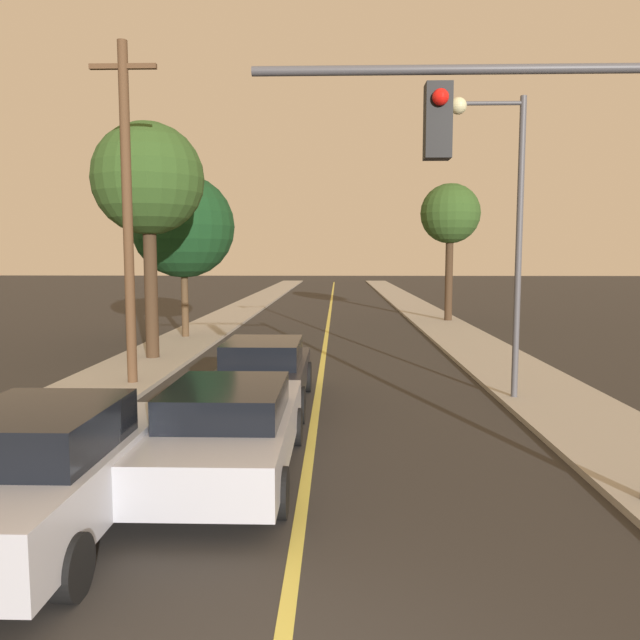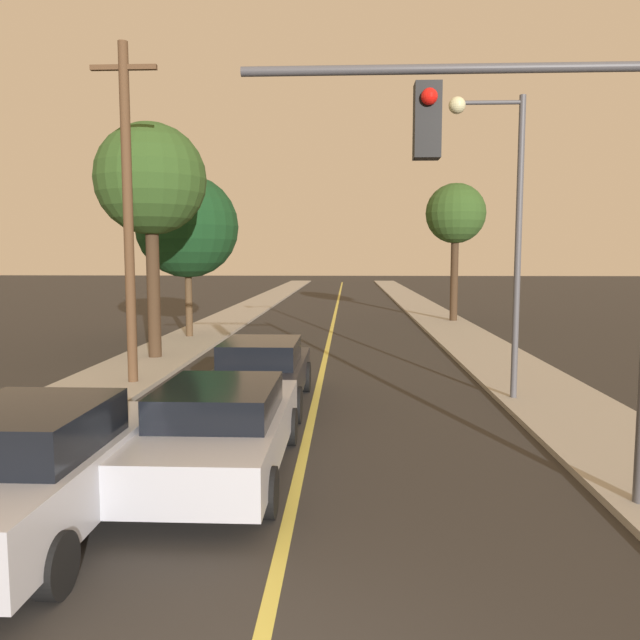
{
  "view_description": "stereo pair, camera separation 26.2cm",
  "coord_description": "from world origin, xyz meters",
  "px_view_note": "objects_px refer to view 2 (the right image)",
  "views": [
    {
      "loc": [
        0.45,
        -4.02,
        3.23
      ],
      "look_at": [
        0.0,
        11.9,
        1.6
      ],
      "focal_mm": 35.0,
      "sensor_mm": 36.0,
      "label": 1
    },
    {
      "loc": [
        0.72,
        -4.01,
        3.23
      ],
      "look_at": [
        0.0,
        11.9,
        1.6
      ],
      "focal_mm": 35.0,
      "sensor_mm": 36.0,
      "label": 2
    }
  ],
  "objects_px": {
    "traffic_signal_mast": "(552,195)",
    "tree_left_near": "(151,181)",
    "car_outer_lane_front": "(35,467)",
    "car_near_lane_second": "(262,371)",
    "utility_pole_left": "(128,209)",
    "tree_right_near": "(456,215)",
    "car_near_lane_front": "(221,427)",
    "tree_left_far": "(187,227)",
    "streetlamp_right": "(501,205)"
  },
  "relations": [
    {
      "from": "car_near_lane_second",
      "to": "tree_left_near",
      "type": "distance_m",
      "value": 8.51
    },
    {
      "from": "car_near_lane_front",
      "to": "tree_left_far",
      "type": "xyz_separation_m",
      "value": [
        -4.35,
        15.1,
        3.63
      ]
    },
    {
      "from": "car_near_lane_front",
      "to": "utility_pole_left",
      "type": "distance_m",
      "value": 8.04
    },
    {
      "from": "car_near_lane_front",
      "to": "car_outer_lane_front",
      "type": "distance_m",
      "value": 2.67
    },
    {
      "from": "car_outer_lane_front",
      "to": "tree_left_far",
      "type": "xyz_separation_m",
      "value": [
        -2.57,
        17.09,
        3.57
      ]
    },
    {
      "from": "tree_left_near",
      "to": "tree_left_far",
      "type": "relative_size",
      "value": 1.14
    },
    {
      "from": "car_near_lane_second",
      "to": "utility_pole_left",
      "type": "xyz_separation_m",
      "value": [
        -3.51,
        1.92,
        3.61
      ]
    },
    {
      "from": "car_outer_lane_front",
      "to": "traffic_signal_mast",
      "type": "relative_size",
      "value": 0.8
    },
    {
      "from": "car_outer_lane_front",
      "to": "tree_left_near",
      "type": "bearing_deg",
      "value": 101.08
    },
    {
      "from": "car_outer_lane_front",
      "to": "streetlamp_right",
      "type": "relative_size",
      "value": 0.69
    },
    {
      "from": "car_outer_lane_front",
      "to": "tree_left_near",
      "type": "xyz_separation_m",
      "value": [
        -2.36,
        12.04,
        4.71
      ]
    },
    {
      "from": "car_near_lane_front",
      "to": "traffic_signal_mast",
      "type": "distance_m",
      "value": 5.5
    },
    {
      "from": "car_near_lane_second",
      "to": "car_outer_lane_front",
      "type": "relative_size",
      "value": 1.01
    },
    {
      "from": "traffic_signal_mast",
      "to": "streetlamp_right",
      "type": "distance_m",
      "value": 5.99
    },
    {
      "from": "car_outer_lane_front",
      "to": "tree_right_near",
      "type": "xyz_separation_m",
      "value": [
        8.77,
        23.6,
        4.42
      ]
    },
    {
      "from": "traffic_signal_mast",
      "to": "tree_right_near",
      "type": "bearing_deg",
      "value": 83.29
    },
    {
      "from": "utility_pole_left",
      "to": "tree_right_near",
      "type": "height_order",
      "value": "utility_pole_left"
    },
    {
      "from": "utility_pole_left",
      "to": "tree_left_far",
      "type": "distance_m",
      "value": 8.9
    },
    {
      "from": "streetlamp_right",
      "to": "car_near_lane_front",
      "type": "bearing_deg",
      "value": -136.41
    },
    {
      "from": "car_near_lane_front",
      "to": "utility_pole_left",
      "type": "relative_size",
      "value": 0.59
    },
    {
      "from": "tree_left_far",
      "to": "utility_pole_left",
      "type": "bearing_deg",
      "value": -84.57
    },
    {
      "from": "tree_left_near",
      "to": "tree_left_far",
      "type": "distance_m",
      "value": 5.18
    },
    {
      "from": "car_near_lane_second",
      "to": "tree_right_near",
      "type": "bearing_deg",
      "value": 68.0
    },
    {
      "from": "car_near_lane_front",
      "to": "car_near_lane_second",
      "type": "bearing_deg",
      "value": 90.0
    },
    {
      "from": "car_near_lane_front",
      "to": "tree_left_far",
      "type": "distance_m",
      "value": 16.13
    },
    {
      "from": "traffic_signal_mast",
      "to": "streetlamp_right",
      "type": "relative_size",
      "value": 0.86
    },
    {
      "from": "traffic_signal_mast",
      "to": "tree_right_near",
      "type": "distance_m",
      "value": 22.84
    },
    {
      "from": "car_near_lane_front",
      "to": "tree_left_near",
      "type": "height_order",
      "value": "tree_left_near"
    },
    {
      "from": "utility_pole_left",
      "to": "tree_right_near",
      "type": "relative_size",
      "value": 1.24
    },
    {
      "from": "car_near_lane_front",
      "to": "tree_left_near",
      "type": "relative_size",
      "value": 0.68
    },
    {
      "from": "car_near_lane_front",
      "to": "utility_pole_left",
      "type": "xyz_separation_m",
      "value": [
        -3.51,
        6.25,
        3.64
      ]
    },
    {
      "from": "traffic_signal_mast",
      "to": "tree_left_far",
      "type": "relative_size",
      "value": 0.9
    },
    {
      "from": "utility_pole_left",
      "to": "traffic_signal_mast",
      "type": "bearing_deg",
      "value": -42.93
    },
    {
      "from": "tree_left_far",
      "to": "car_outer_lane_front",
      "type": "bearing_deg",
      "value": -81.44
    },
    {
      "from": "streetlamp_right",
      "to": "tree_left_near",
      "type": "xyz_separation_m",
      "value": [
        -9.27,
        5.17,
        1.17
      ]
    },
    {
      "from": "car_outer_lane_front",
      "to": "car_near_lane_second",
      "type": "bearing_deg",
      "value": 74.27
    },
    {
      "from": "car_near_lane_front",
      "to": "tree_left_near",
      "type": "xyz_separation_m",
      "value": [
        -4.14,
        10.06,
        4.77
      ]
    },
    {
      "from": "streetlamp_right",
      "to": "tree_left_near",
      "type": "height_order",
      "value": "tree_left_near"
    },
    {
      "from": "traffic_signal_mast",
      "to": "tree_left_far",
      "type": "distance_m",
      "value": 18.33
    },
    {
      "from": "traffic_signal_mast",
      "to": "tree_left_near",
      "type": "xyz_separation_m",
      "value": [
        -8.46,
        11.09,
        1.53
      ]
    },
    {
      "from": "tree_right_near",
      "to": "car_outer_lane_front",
      "type": "bearing_deg",
      "value": -110.37
    },
    {
      "from": "traffic_signal_mast",
      "to": "tree_left_near",
      "type": "distance_m",
      "value": 14.03
    },
    {
      "from": "utility_pole_left",
      "to": "streetlamp_right",
      "type": "bearing_deg",
      "value": -8.94
    },
    {
      "from": "utility_pole_left",
      "to": "tree_right_near",
      "type": "xyz_separation_m",
      "value": [
        10.5,
        15.37,
        0.84
      ]
    },
    {
      "from": "tree_left_far",
      "to": "car_near_lane_second",
      "type": "bearing_deg",
      "value": -68.01
    },
    {
      "from": "car_near_lane_second",
      "to": "tree_right_near",
      "type": "relative_size",
      "value": 0.69
    },
    {
      "from": "car_outer_lane_front",
      "to": "tree_left_near",
      "type": "height_order",
      "value": "tree_left_near"
    },
    {
      "from": "car_near_lane_second",
      "to": "car_outer_lane_front",
      "type": "bearing_deg",
      "value": -105.73
    },
    {
      "from": "car_near_lane_second",
      "to": "streetlamp_right",
      "type": "relative_size",
      "value": 0.7
    },
    {
      "from": "streetlamp_right",
      "to": "tree_left_far",
      "type": "xyz_separation_m",
      "value": [
        -9.49,
        10.22,
        0.04
      ]
    }
  ]
}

